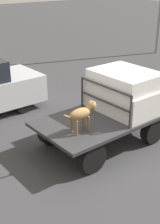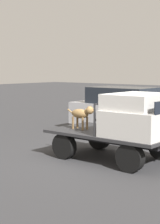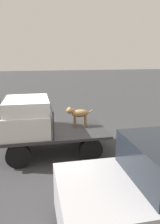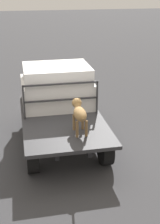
{
  "view_description": "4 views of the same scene",
  "coord_description": "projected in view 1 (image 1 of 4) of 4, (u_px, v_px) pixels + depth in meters",
  "views": [
    {
      "loc": [
        -5.01,
        -5.27,
        4.12
      ],
      "look_at": [
        -0.95,
        -0.25,
        1.25
      ],
      "focal_mm": 50.0,
      "sensor_mm": 36.0,
      "label": 1
    },
    {
      "loc": [
        5.71,
        -8.3,
        2.49
      ],
      "look_at": [
        -0.95,
        -0.25,
        1.25
      ],
      "focal_mm": 60.0,
      "sensor_mm": 36.0,
      "label": 2
    },
    {
      "loc": [
        0.51,
        6.71,
        3.11
      ],
      "look_at": [
        -0.95,
        -0.25,
        1.25
      ],
      "focal_mm": 35.0,
      "sensor_mm": 36.0,
      "label": 3
    },
    {
      "loc": [
        -6.89,
        0.97,
        3.79
      ],
      "look_at": [
        -0.95,
        -0.25,
        1.25
      ],
      "focal_mm": 50.0,
      "sensor_mm": 36.0,
      "label": 4
    }
  ],
  "objects": [
    {
      "name": "truck_cab",
      "position": [
        127.0,
        91.0,
        8.28
      ],
      "size": [
        1.54,
        1.81,
        1.07
      ],
      "color": "silver",
      "rests_on": "flatbed_truck"
    },
    {
      "name": "ground_plane",
      "position": [
        102.0,
        143.0,
        8.3
      ],
      "size": [
        80.0,
        80.0,
        0.0
      ],
      "primitive_type": "plane",
      "color": "#38383A"
    },
    {
      "name": "flatbed_truck",
      "position": [
        102.0,
        124.0,
        8.08
      ],
      "size": [
        3.42,
        1.93,
        0.76
      ],
      "color": "black",
      "rests_on": "ground"
    },
    {
      "name": "dog",
      "position": [
        83.0,
        113.0,
        7.13
      ],
      "size": [
        0.97,
        0.26,
        0.71
      ],
      "rotation": [
        0.0,
        0.0,
        0.02
      ],
      "color": "brown",
      "rests_on": "flatbed_truck"
    },
    {
      "name": "truck_headboard",
      "position": [
        105.0,
        96.0,
        7.79
      ],
      "size": [
        0.04,
        1.81,
        0.83
      ],
      "color": "#2D2D30",
      "rests_on": "flatbed_truck"
    }
  ]
}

